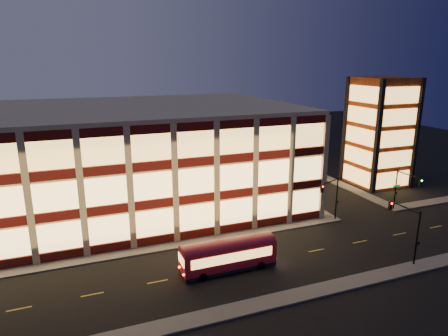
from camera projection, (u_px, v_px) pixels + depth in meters
name	position (u px, v px, depth m)	size (l,w,h in m)	color
ground	(164.00, 251.00, 44.45)	(200.00, 200.00, 0.00)	black
sidewalk_office_south	(135.00, 251.00, 44.28)	(54.00, 2.00, 0.15)	#514F4C
sidewalk_office_east	(274.00, 185.00, 67.81)	(2.00, 30.00, 0.15)	#514F4C
sidewalk_tower_south	(426.00, 203.00, 59.40)	(14.00, 2.00, 0.15)	#514F4C
sidewalk_tower_west	(328.00, 179.00, 71.68)	(2.00, 30.00, 0.15)	#514F4C
sidewalk_near	(200.00, 319.00, 32.74)	(100.00, 2.00, 0.15)	#514F4C
office_building	(115.00, 157.00, 56.76)	(50.45, 30.45, 14.50)	tan
stair_tower	(380.00, 132.00, 66.92)	(8.60, 8.60, 18.00)	#8C3814
traffic_signal_far	(332.00, 193.00, 51.41)	(3.79, 1.87, 6.00)	black
traffic_signal_right	(404.00, 185.00, 54.61)	(1.20, 4.37, 6.00)	black
traffic_signal_near	(407.00, 223.00, 41.73)	(0.32, 4.45, 6.00)	black
trolley_bus	(228.00, 253.00, 40.10)	(9.73, 2.58, 3.29)	maroon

